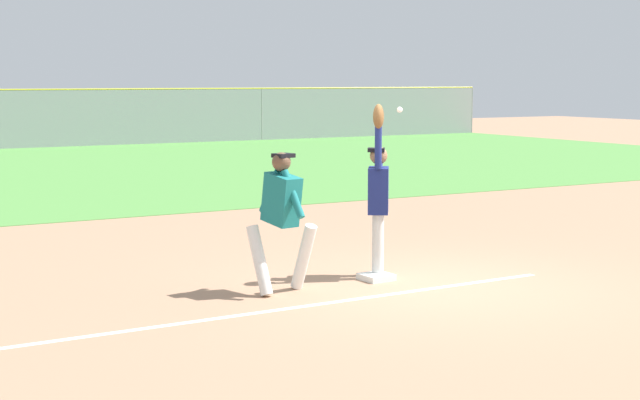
% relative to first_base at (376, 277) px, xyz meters
% --- Properties ---
extents(ground_plane, '(83.69, 83.69, 0.00)m').
position_rel_first_base_xyz_m(ground_plane, '(0.34, -0.58, -0.04)').
color(ground_plane, tan).
extents(outfield_grass, '(45.46, 19.91, 0.01)m').
position_rel_first_base_xyz_m(outfield_grass, '(0.34, 17.07, -0.04)').
color(outfield_grass, '#549342').
rests_on(outfield_grass, ground_plane).
extents(chalk_foul_line, '(12.00, 0.40, 0.01)m').
position_rel_first_base_xyz_m(chalk_foul_line, '(-4.00, -0.90, -0.04)').
color(chalk_foul_line, white).
rests_on(chalk_foul_line, ground_plane).
extents(first_base, '(0.40, 0.40, 0.08)m').
position_rel_first_base_xyz_m(first_base, '(0.00, 0.00, 0.00)').
color(first_base, white).
rests_on(first_base, ground_plane).
extents(fielder, '(0.60, 0.80, 2.28)m').
position_rel_first_base_xyz_m(fielder, '(0.12, 0.14, 1.08)').
color(fielder, silver).
rests_on(fielder, ground_plane).
extents(runner, '(0.81, 0.84, 1.72)m').
position_rel_first_base_xyz_m(runner, '(-1.41, -0.06, 0.96)').
color(runner, white).
rests_on(runner, ground_plane).
extents(baseball, '(0.07, 0.07, 0.07)m').
position_rel_first_base_xyz_m(baseball, '(0.28, -0.09, 2.16)').
color(baseball, white).
extents(parked_car_blue, '(4.50, 2.31, 1.25)m').
position_rel_first_base_xyz_m(parked_car_blue, '(3.45, 31.00, 0.63)').
color(parked_car_blue, '#23389E').
rests_on(parked_car_blue, ground_plane).
extents(parked_car_green, '(4.42, 2.16, 1.25)m').
position_rel_first_base_xyz_m(parked_car_green, '(9.32, 31.11, 0.63)').
color(parked_car_green, '#1E6B33').
rests_on(parked_car_green, ground_plane).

